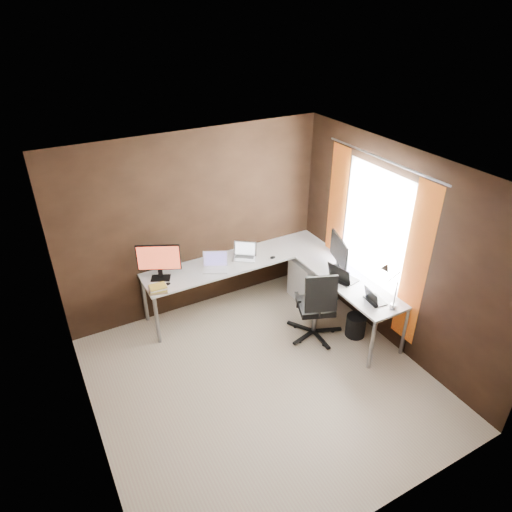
{
  "coord_description": "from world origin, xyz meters",
  "views": [
    {
      "loc": [
        -1.9,
        -3.33,
        3.91
      ],
      "look_at": [
        0.45,
        0.95,
        1.08
      ],
      "focal_mm": 32.0,
      "sensor_mm": 36.0,
      "label": 1
    }
  ],
  "objects_px": {
    "drawer_pedestal": "(309,280)",
    "laptop_white": "(215,265)",
    "monitor_right": "(339,252)",
    "laptop_black_big": "(341,277)",
    "laptop_black_small": "(374,299)",
    "wastebasket": "(356,326)",
    "desk_lamp": "(389,282)",
    "monitor_left": "(159,260)",
    "laptop_silver": "(245,254)",
    "book_stack": "(158,289)",
    "office_chair": "(315,317)"
  },
  "relations": [
    {
      "from": "book_stack",
      "to": "laptop_black_small",
      "type": "bearing_deg",
      "value": -33.51
    },
    {
      "from": "monitor_left",
      "to": "desk_lamp",
      "type": "bearing_deg",
      "value": -15.98
    },
    {
      "from": "drawer_pedestal",
      "to": "wastebasket",
      "type": "relative_size",
      "value": 2.02
    },
    {
      "from": "monitor_left",
      "to": "laptop_black_big",
      "type": "relative_size",
      "value": 1.29
    },
    {
      "from": "book_stack",
      "to": "office_chair",
      "type": "height_order",
      "value": "office_chair"
    },
    {
      "from": "laptop_silver",
      "to": "wastebasket",
      "type": "distance_m",
      "value": 1.76
    },
    {
      "from": "laptop_black_big",
      "to": "wastebasket",
      "type": "distance_m",
      "value": 0.7
    },
    {
      "from": "monitor_left",
      "to": "wastebasket",
      "type": "xyz_separation_m",
      "value": [
        2.09,
        -1.42,
        -0.85
      ]
    },
    {
      "from": "monitor_right",
      "to": "book_stack",
      "type": "bearing_deg",
      "value": 91.69
    },
    {
      "from": "drawer_pedestal",
      "to": "laptop_white",
      "type": "bearing_deg",
      "value": 167.4
    },
    {
      "from": "monitor_left",
      "to": "laptop_black_big",
      "type": "distance_m",
      "value": 2.31
    },
    {
      "from": "laptop_black_big",
      "to": "desk_lamp",
      "type": "relative_size",
      "value": 0.69
    },
    {
      "from": "book_stack",
      "to": "desk_lamp",
      "type": "relative_size",
      "value": 0.46
    },
    {
      "from": "laptop_black_small",
      "to": "office_chair",
      "type": "xyz_separation_m",
      "value": [
        -0.43,
        0.53,
        -0.48
      ]
    },
    {
      "from": "laptop_black_small",
      "to": "laptop_black_big",
      "type": "bearing_deg",
      "value": 11.35
    },
    {
      "from": "drawer_pedestal",
      "to": "book_stack",
      "type": "bearing_deg",
      "value": 176.03
    },
    {
      "from": "laptop_black_small",
      "to": "book_stack",
      "type": "distance_m",
      "value": 2.6
    },
    {
      "from": "laptop_black_big",
      "to": "desk_lamp",
      "type": "distance_m",
      "value": 0.77
    },
    {
      "from": "laptop_white",
      "to": "drawer_pedestal",
      "type": "bearing_deg",
      "value": 14.06
    },
    {
      "from": "laptop_silver",
      "to": "wastebasket",
      "type": "height_order",
      "value": "laptop_silver"
    },
    {
      "from": "laptop_white",
      "to": "desk_lamp",
      "type": "relative_size",
      "value": 0.7
    },
    {
      "from": "laptop_silver",
      "to": "office_chair",
      "type": "xyz_separation_m",
      "value": [
        0.43,
        -1.12,
        -0.48
      ]
    },
    {
      "from": "laptop_white",
      "to": "wastebasket",
      "type": "xyz_separation_m",
      "value": [
        1.38,
        -1.3,
        -0.63
      ]
    },
    {
      "from": "drawer_pedestal",
      "to": "monitor_right",
      "type": "bearing_deg",
      "value": -80.74
    },
    {
      "from": "laptop_white",
      "to": "wastebasket",
      "type": "relative_size",
      "value": 1.33
    },
    {
      "from": "desk_lamp",
      "to": "office_chair",
      "type": "bearing_deg",
      "value": 132.9
    },
    {
      "from": "drawer_pedestal",
      "to": "wastebasket",
      "type": "distance_m",
      "value": 1.02
    },
    {
      "from": "monitor_left",
      "to": "laptop_black_small",
      "type": "relative_size",
      "value": 1.85
    },
    {
      "from": "monitor_left",
      "to": "laptop_black_big",
      "type": "height_order",
      "value": "monitor_left"
    },
    {
      "from": "laptop_white",
      "to": "laptop_silver",
      "type": "bearing_deg",
      "value": 34.87
    },
    {
      "from": "laptop_black_small",
      "to": "wastebasket",
      "type": "bearing_deg",
      "value": -2.71
    },
    {
      "from": "laptop_black_small",
      "to": "desk_lamp",
      "type": "distance_m",
      "value": 0.35
    },
    {
      "from": "monitor_right",
      "to": "book_stack",
      "type": "xyz_separation_m",
      "value": [
        -2.24,
        0.65,
        -0.23
      ]
    },
    {
      "from": "desk_lamp",
      "to": "laptop_white",
      "type": "bearing_deg",
      "value": 136.58
    },
    {
      "from": "monitor_left",
      "to": "wastebasket",
      "type": "distance_m",
      "value": 2.67
    },
    {
      "from": "drawer_pedestal",
      "to": "monitor_left",
      "type": "height_order",
      "value": "monitor_left"
    },
    {
      "from": "book_stack",
      "to": "drawer_pedestal",
      "type": "bearing_deg",
      "value": -3.97
    },
    {
      "from": "monitor_right",
      "to": "office_chair",
      "type": "relative_size",
      "value": 0.54
    },
    {
      "from": "monitor_left",
      "to": "laptop_black_small",
      "type": "bearing_deg",
      "value": -14.16
    },
    {
      "from": "laptop_white",
      "to": "laptop_silver",
      "type": "distance_m",
      "value": 0.48
    },
    {
      "from": "laptop_silver",
      "to": "laptop_white",
      "type": "bearing_deg",
      "value": -135.5
    },
    {
      "from": "monitor_left",
      "to": "laptop_white",
      "type": "distance_m",
      "value": 0.75
    },
    {
      "from": "laptop_black_small",
      "to": "wastebasket",
      "type": "height_order",
      "value": "laptop_black_small"
    },
    {
      "from": "book_stack",
      "to": "wastebasket",
      "type": "distance_m",
      "value": 2.57
    },
    {
      "from": "desk_lamp",
      "to": "wastebasket",
      "type": "bearing_deg",
      "value": 97.61
    },
    {
      "from": "laptop_silver",
      "to": "laptop_black_small",
      "type": "height_order",
      "value": "laptop_silver"
    },
    {
      "from": "office_chair",
      "to": "desk_lamp",
      "type": "bearing_deg",
      "value": -33.46
    },
    {
      "from": "laptop_silver",
      "to": "desk_lamp",
      "type": "distance_m",
      "value": 2.04
    },
    {
      "from": "monitor_right",
      "to": "laptop_black_big",
      "type": "bearing_deg",
      "value": 171.04
    },
    {
      "from": "monitor_right",
      "to": "laptop_silver",
      "type": "relative_size",
      "value": 1.42
    }
  ]
}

